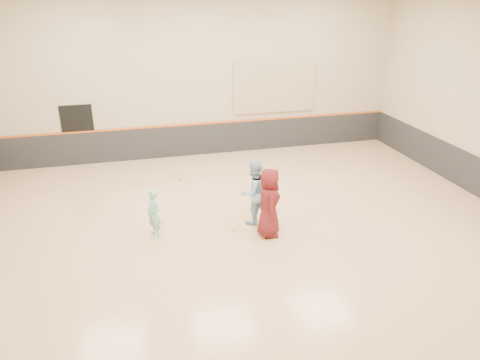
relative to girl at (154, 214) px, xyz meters
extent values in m
cube|color=tan|center=(2.40, 0.05, -0.75)|extent=(15.00, 12.00, 0.20)
cube|color=#C0AD8C|center=(2.40, 6.06, 2.35)|extent=(15.00, 0.02, 6.00)
cube|color=#C0AD8C|center=(2.40, -5.96, 2.35)|extent=(15.00, 0.02, 6.00)
cube|color=#232326|center=(2.40, 6.02, -0.05)|extent=(14.90, 0.04, 1.20)
cube|color=#232326|center=(9.87, 0.05, -0.05)|extent=(0.04, 11.90, 1.20)
cube|color=#D85914|center=(2.40, 6.01, 0.57)|extent=(14.90, 0.03, 0.06)
cube|color=tan|center=(5.20, 6.00, 1.85)|extent=(3.20, 0.08, 2.00)
cube|color=black|center=(-2.10, 6.03, 0.45)|extent=(1.10, 0.05, 2.20)
imported|color=#79D1CC|center=(0.00, 0.00, 0.00)|extent=(0.48, 0.56, 1.30)
imported|color=#92C0E2|center=(2.69, 0.11, 0.26)|extent=(1.07, 0.96, 1.81)
imported|color=#581518|center=(2.87, -0.66, 0.27)|extent=(0.70, 0.97, 1.84)
sphere|color=#C7DD33|center=(2.06, -0.25, -0.62)|extent=(0.07, 0.07, 0.07)
sphere|color=#E8EF37|center=(3.04, -0.84, 0.53)|extent=(0.07, 0.07, 0.07)
sphere|color=#B0CA2E|center=(2.36, 3.13, -0.62)|extent=(0.07, 0.07, 0.07)
camera|label=1|loc=(-0.54, -10.90, 5.38)|focal=35.00mm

